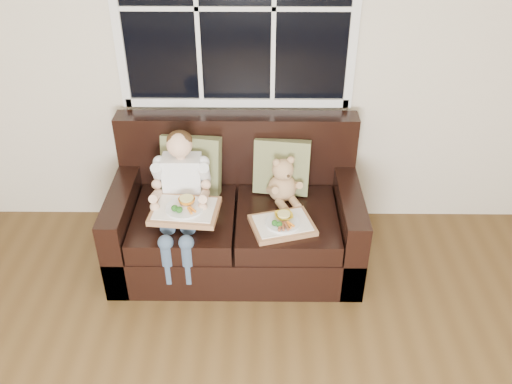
{
  "coord_description": "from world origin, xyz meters",
  "views": [
    {
      "loc": [
        -0.05,
        -1.08,
        2.62
      ],
      "look_at": [
        -0.08,
        1.85,
        0.64
      ],
      "focal_mm": 38.0,
      "sensor_mm": 36.0,
      "label": 1
    }
  ],
  "objects_px": {
    "child": "(181,188)",
    "teddy_bear": "(282,183)",
    "loveseat": "(237,218)",
    "tray_left": "(185,210)",
    "tray_right": "(282,224)"
  },
  "relations": [
    {
      "from": "child",
      "to": "teddy_bear",
      "type": "relative_size",
      "value": 2.43
    },
    {
      "from": "tray_right",
      "to": "teddy_bear",
      "type": "bearing_deg",
      "value": 72.95
    },
    {
      "from": "tray_right",
      "to": "loveseat",
      "type": "bearing_deg",
      "value": 121.47
    },
    {
      "from": "tray_left",
      "to": "tray_right",
      "type": "relative_size",
      "value": 1.0
    },
    {
      "from": "loveseat",
      "to": "tray_left",
      "type": "xyz_separation_m",
      "value": [
        -0.32,
        -0.27,
        0.27
      ]
    },
    {
      "from": "loveseat",
      "to": "tray_left",
      "type": "height_order",
      "value": "loveseat"
    },
    {
      "from": "tray_right",
      "to": "tray_left",
      "type": "bearing_deg",
      "value": 162.48
    },
    {
      "from": "loveseat",
      "to": "child",
      "type": "xyz_separation_m",
      "value": [
        -0.36,
        -0.12,
        0.33
      ]
    },
    {
      "from": "loveseat",
      "to": "child",
      "type": "relative_size",
      "value": 2.0
    },
    {
      "from": "child",
      "to": "tray_right",
      "type": "relative_size",
      "value": 1.84
    },
    {
      "from": "loveseat",
      "to": "tray_right",
      "type": "bearing_deg",
      "value": -42.71
    },
    {
      "from": "child",
      "to": "teddy_bear",
      "type": "xyz_separation_m",
      "value": [
        0.68,
        0.15,
        -0.05
      ]
    },
    {
      "from": "tray_left",
      "to": "tray_right",
      "type": "height_order",
      "value": "tray_left"
    },
    {
      "from": "loveseat",
      "to": "child",
      "type": "bearing_deg",
      "value": -161.63
    },
    {
      "from": "teddy_bear",
      "to": "tray_left",
      "type": "distance_m",
      "value": 0.7
    }
  ]
}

